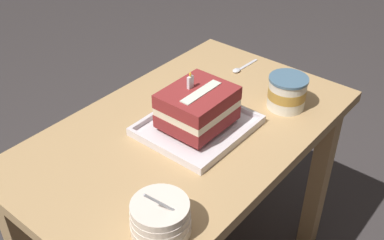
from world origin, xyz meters
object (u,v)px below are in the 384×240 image
Objects in this scene: birthday_cake at (197,107)px; bowl_stack at (160,218)px; serving_spoon_near_tray at (239,69)px; foil_tray at (197,127)px; ice_cream_tub at (287,92)px.

birthday_cake is 0.40m from bowl_stack.
serving_spoon_near_tray is (0.37, 0.11, -0.07)m from birthday_cake.
bowl_stack reaches higher than foil_tray.
foil_tray is 1.57× the size of birthday_cake.
foil_tray is at bearing 27.08° from bowl_stack.
ice_cream_tub is 0.27m from serving_spoon_near_tray.
birthday_cake is 0.30m from ice_cream_tub.
bowl_stack is (-0.35, -0.18, 0.03)m from foil_tray.
birthday_cake is 1.63× the size of ice_cream_tub.
serving_spoon_near_tray is (0.72, 0.29, -0.03)m from bowl_stack.
bowl_stack is at bearing -152.92° from birthday_cake.
foil_tray is 2.24× the size of bowl_stack.
foil_tray reaches higher than serving_spoon_near_tray.
ice_cream_tub is at bearing -27.27° from foil_tray.
ice_cream_tub is at bearing -112.17° from serving_spoon_near_tray.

